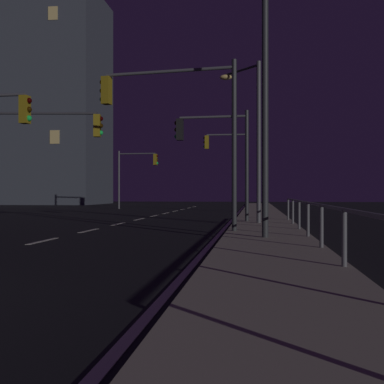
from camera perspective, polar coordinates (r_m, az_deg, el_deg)
ground_plane at (r=23.15m, az=-7.88°, el=-3.48°), size 112.00×112.00×0.00m
sidewalk_right at (r=22.37m, az=8.00°, el=-3.42°), size 2.56×77.00×0.14m
lane_markings_center at (r=26.55m, az=-5.93°, el=-3.04°), size 0.14×50.00×0.01m
lane_edge_line at (r=27.39m, az=4.63°, el=-2.95°), size 0.14×53.00×0.01m
traffic_light_overhead_east at (r=22.58m, az=2.44°, el=5.37°), size 3.31×0.45×4.82m
traffic_light_near_left at (r=22.78m, az=-16.70°, el=5.51°), size 5.05×0.90×5.01m
traffic_light_far_right at (r=17.29m, az=-2.07°, el=8.97°), size 4.78×0.89×5.56m
traffic_light_mid_right at (r=43.64m, az=-6.23°, el=2.68°), size 3.54×0.44×4.95m
traffic_light_far_left at (r=36.58m, az=4.13°, el=4.12°), size 3.22×0.34×5.63m
street_lamp_across_street at (r=21.62m, az=6.65°, el=7.48°), size 1.81×1.91×6.63m
street_lamp_far_end at (r=14.77m, az=7.25°, el=13.51°), size 1.67×0.83×7.95m
barrier_fence at (r=13.34m, az=13.45°, el=-2.22°), size 0.09×20.94×0.98m
building_distant at (r=67.74m, az=-19.57°, el=9.44°), size 22.90×10.91×25.15m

